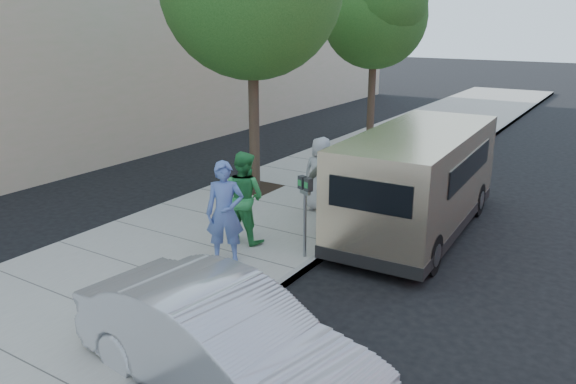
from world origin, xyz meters
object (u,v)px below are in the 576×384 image
object	(u,v)px
sedan	(223,343)
person_gray_shirt	(321,174)
tree_far	(376,11)
person_officer	(225,213)
person_green_shirt	(244,197)
person_striped_polo	(328,189)
parking_meter	(305,200)
van	(419,179)

from	to	relation	value
sedan	person_gray_shirt	size ratio (longest dim) A/B	2.45
tree_far	person_gray_shirt	distance (m)	9.43
person_officer	person_green_shirt	distance (m)	1.10
sedan	person_striped_polo	distance (m)	5.79
sedan	person_officer	distance (m)	3.81
person_officer	person_gray_shirt	world-z (taller)	person_officer
person_officer	person_gray_shirt	xyz separation A→B (m)	(0.03, 3.64, -0.09)
parking_meter	person_green_shirt	world-z (taller)	person_green_shirt
van	tree_far	bearing A→B (deg)	118.35
sedan	person_green_shirt	world-z (taller)	person_green_shirt
person_gray_shirt	sedan	bearing A→B (deg)	100.37
person_officer	person_striped_polo	size ratio (longest dim) A/B	1.07
van	person_officer	distance (m)	4.58
tree_far	person_striped_polo	distance (m)	10.56
person_officer	person_gray_shirt	bearing A→B (deg)	57.62
sedan	person_green_shirt	xyz separation A→B (m)	(-2.66, 4.04, 0.38)
van	person_striped_polo	world-z (taller)	van
person_green_shirt	person_gray_shirt	size ratio (longest dim) A/B	1.07
person_green_shirt	sedan	bearing A→B (deg)	125.13
tree_far	person_green_shirt	xyz separation A→B (m)	(2.01, -10.87, -3.78)
person_green_shirt	van	bearing A→B (deg)	-131.65
van	parking_meter	bearing A→B (deg)	-114.88
van	person_gray_shirt	size ratio (longest dim) A/B	3.50
person_gray_shirt	van	bearing A→B (deg)	177.96
tree_far	person_green_shirt	world-z (taller)	tree_far
parking_meter	sedan	xyz separation A→B (m)	(1.17, -3.99, -0.60)
person_gray_shirt	person_green_shirt	bearing A→B (deg)	73.20
van	sedan	size ratio (longest dim) A/B	1.43
person_gray_shirt	tree_far	bearing A→B (deg)	-82.66
person_green_shirt	person_striped_polo	size ratio (longest dim) A/B	1.03
person_officer	person_gray_shirt	distance (m)	3.64
person_officer	sedan	bearing A→B (deg)	-84.08
person_green_shirt	person_striped_polo	xyz separation A→B (m)	(1.14, 1.54, -0.03)
van	person_gray_shirt	distance (m)	2.36
van	person_gray_shirt	world-z (taller)	van
sedan	person_striped_polo	xyz separation A→B (m)	(-1.53, 5.57, 0.35)
tree_far	person_officer	distance (m)	12.72
person_gray_shirt	person_striped_polo	xyz separation A→B (m)	(0.77, -1.06, 0.03)
person_striped_polo	parking_meter	bearing A→B (deg)	90.55
parking_meter	tree_far	bearing A→B (deg)	129.41
tree_far	person_officer	size ratio (longest dim) A/B	3.29
tree_far	sedan	xyz separation A→B (m)	(4.68, -14.91, -4.16)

